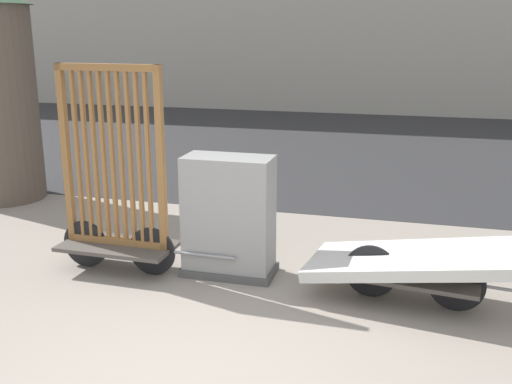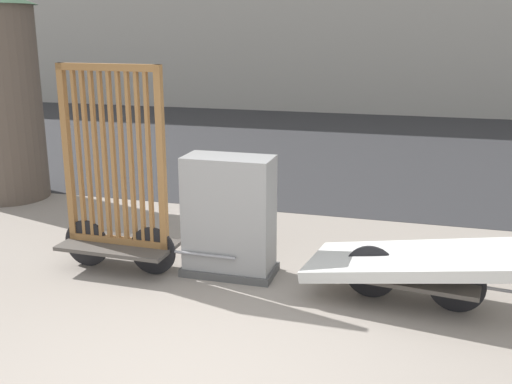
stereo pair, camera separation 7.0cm
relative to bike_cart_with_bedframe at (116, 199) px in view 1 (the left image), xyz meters
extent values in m
cube|color=#2D2D30|center=(1.50, 7.66, -0.79)|extent=(56.00, 10.36, 0.01)
cube|color=#4C4742|center=(-0.01, 0.00, -0.52)|extent=(1.22, 0.64, 0.04)
cylinder|color=black|center=(0.39, -0.01, -0.54)|extent=(0.51, 0.05, 0.51)
cylinder|color=black|center=(-0.40, 0.01, -0.54)|extent=(0.51, 0.05, 0.51)
cylinder|color=gray|center=(0.95, -0.02, -0.52)|extent=(0.70, 0.05, 0.03)
cube|color=olive|center=(-0.01, 0.00, -0.46)|extent=(1.15, 0.10, 0.07)
cube|color=olive|center=(-0.01, 0.00, 1.33)|extent=(1.15, 0.10, 0.07)
cube|color=olive|center=(-0.54, 0.01, 0.44)|extent=(0.07, 0.07, 1.86)
cube|color=olive|center=(0.53, -0.01, 0.44)|extent=(0.07, 0.07, 1.86)
cube|color=olive|center=(-0.41, 0.01, 0.44)|extent=(0.04, 0.05, 1.79)
cube|color=olive|center=(-0.31, 0.01, 0.44)|extent=(0.04, 0.05, 1.79)
cube|color=olive|center=(-0.21, 0.00, 0.44)|extent=(0.04, 0.05, 1.79)
cube|color=olive|center=(-0.11, 0.00, 0.44)|extent=(0.04, 0.05, 1.79)
cube|color=olive|center=(-0.01, 0.00, 0.44)|extent=(0.04, 0.05, 1.79)
cube|color=olive|center=(0.09, 0.00, 0.44)|extent=(0.04, 0.05, 1.79)
cube|color=olive|center=(0.20, 0.00, 0.44)|extent=(0.04, 0.05, 1.79)
cube|color=olive|center=(0.30, -0.01, 0.44)|extent=(0.04, 0.05, 1.79)
cube|color=olive|center=(0.40, -0.01, 0.44)|extent=(0.04, 0.05, 1.79)
cube|color=#4C4742|center=(3.01, 0.00, -0.52)|extent=(1.27, 0.76, 0.04)
cylinder|color=black|center=(3.40, -0.05, -0.54)|extent=(0.51, 0.10, 0.51)
cylinder|color=black|center=(2.62, 0.05, -0.54)|extent=(0.51, 0.10, 0.51)
cube|color=silver|center=(3.01, 0.00, -0.36)|extent=(2.05, 1.13, 0.45)
cube|color=#4C4C4C|center=(1.15, 0.23, -0.75)|extent=(0.96, 0.51, 0.08)
cube|color=gray|center=(1.15, 0.23, -0.16)|extent=(0.90, 0.45, 1.25)
camera|label=1|loc=(2.95, -5.35, 1.69)|focal=42.00mm
camera|label=2|loc=(3.02, -5.33, 1.69)|focal=42.00mm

